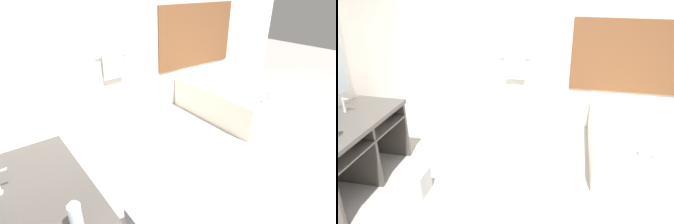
{
  "view_description": "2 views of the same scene",
  "coord_description": "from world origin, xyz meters",
  "views": [
    {
      "loc": [
        -1.95,
        -1.38,
        2.09
      ],
      "look_at": [
        -0.28,
        0.82,
        0.72
      ],
      "focal_mm": 28.0,
      "sensor_mm": 36.0,
      "label": 1
    },
    {
      "loc": [
        0.57,
        -2.78,
        2.49
      ],
      "look_at": [
        -0.21,
        0.97,
        0.73
      ],
      "focal_mm": 35.0,
      "sensor_mm": 36.0,
      "label": 2
    }
  ],
  "objects": [
    {
      "name": "ground_plane",
      "position": [
        0.0,
        0.0,
        0.0
      ],
      "size": [
        16.0,
        16.0,
        0.0
      ],
      "primitive_type": "plane",
      "color": "#A8A39E",
      "rests_on": "ground"
    },
    {
      "name": "wall_back_with_blinds",
      "position": [
        0.05,
        2.23,
        1.34
      ],
      "size": [
        7.4,
        0.13,
        2.7
      ],
      "color": "white",
      "rests_on": "ground_plane"
    },
    {
      "name": "vanity_counter",
      "position": [
        -1.85,
        0.12,
        0.63
      ],
      "size": [
        0.67,
        1.46,
        0.85
      ],
      "color": "#4C4742",
      "rests_on": "ground_plane"
    },
    {
      "name": "sink_faucet",
      "position": [
        -2.04,
        0.31,
        0.94
      ],
      "size": [
        0.09,
        0.04,
        0.18
      ],
      "color": "silver",
      "rests_on": "vanity_counter"
    },
    {
      "name": "bathtub",
      "position": [
        1.41,
        1.33,
        0.29
      ],
      "size": [
        0.98,
        1.73,
        0.64
      ],
      "color": "silver",
      "rests_on": "ground_plane"
    },
    {
      "name": "waste_bin",
      "position": [
        -1.1,
        0.07,
        0.15
      ],
      "size": [
        0.28,
        0.28,
        0.3
      ],
      "color": "#B2B2B2",
      "rests_on": "ground_plane"
    }
  ]
}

